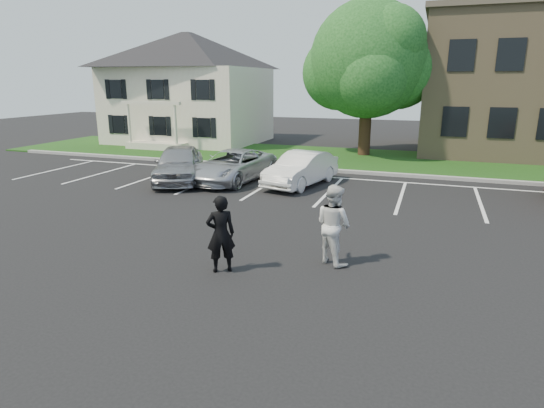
% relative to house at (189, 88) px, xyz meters
% --- Properties ---
extents(ground_plane, '(90.00, 90.00, 0.00)m').
position_rel_house_xyz_m(ground_plane, '(13.00, -19.97, -3.83)').
color(ground_plane, black).
rests_on(ground_plane, ground).
extents(curb, '(40.00, 0.30, 0.15)m').
position_rel_house_xyz_m(curb, '(13.00, -7.97, -3.75)').
color(curb, gray).
rests_on(curb, ground).
extents(grass_strip, '(44.00, 8.00, 0.08)m').
position_rel_house_xyz_m(grass_strip, '(13.00, -3.97, -3.79)').
color(grass_strip, '#193E11').
rests_on(grass_strip, ground).
extents(stall_lines, '(34.00, 5.36, 0.01)m').
position_rel_house_xyz_m(stall_lines, '(14.40, -11.02, -3.82)').
color(stall_lines, silver).
rests_on(stall_lines, ground).
extents(house, '(10.30, 9.22, 7.60)m').
position_rel_house_xyz_m(house, '(0.00, 0.00, 0.00)').
color(house, beige).
rests_on(house, ground).
extents(tree, '(7.80, 7.20, 8.80)m').
position_rel_house_xyz_m(tree, '(13.03, -2.24, 1.52)').
color(tree, black).
rests_on(tree, ground).
extents(man_black_suit, '(0.80, 0.73, 1.83)m').
position_rel_house_xyz_m(man_black_suit, '(12.35, -20.68, -2.92)').
color(man_black_suit, black).
rests_on(man_black_suit, ground).
extents(man_white_shirt, '(1.20, 1.14, 1.95)m').
position_rel_house_xyz_m(man_white_shirt, '(14.68, -19.30, -2.85)').
color(man_white_shirt, silver).
rests_on(man_white_shirt, ground).
extents(car_silver_west, '(3.58, 5.07, 1.60)m').
position_rel_house_xyz_m(car_silver_west, '(6.32, -12.36, -3.03)').
color(car_silver_west, '#9E9FA3').
rests_on(car_silver_west, ground).
extents(car_silver_minivan, '(2.87, 5.19, 1.38)m').
position_rel_house_xyz_m(car_silver_minivan, '(8.52, -11.51, -3.14)').
color(car_silver_minivan, '#B7BABF').
rests_on(car_silver_minivan, ground).
extents(car_white_sedan, '(2.43, 4.50, 1.41)m').
position_rel_house_xyz_m(car_white_sedan, '(11.60, -11.29, -3.12)').
color(car_white_sedan, silver).
rests_on(car_white_sedan, ground).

